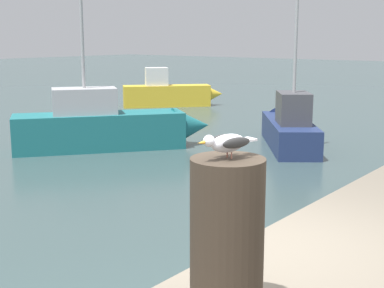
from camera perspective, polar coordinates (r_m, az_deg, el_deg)
The scene contains 5 objects.
mooring_post at distance 3.15m, azimuth 3.64°, elevation -9.84°, with size 0.42×0.42×0.94m, color #382D23.
seagull at distance 2.99m, azimuth 3.67°, elevation 0.16°, with size 0.39×0.19×0.14m.
boat_yellow at distance 22.31m, azimuth -2.17°, elevation 5.29°, with size 3.52×3.29×1.56m.
boat_teal at distance 13.92m, azimuth -8.29°, elevation 1.87°, with size 4.53×3.80×4.52m.
boat_navy at distance 14.52m, azimuth 9.87°, elevation 1.81°, with size 3.97×3.32×4.61m.
Camera 1 is at (-3.28, -2.23, 2.79)m, focal length 51.37 mm.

